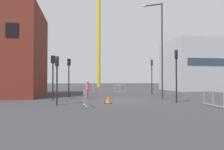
{
  "coord_description": "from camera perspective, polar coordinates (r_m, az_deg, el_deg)",
  "views": [
    {
      "loc": [
        -3.86,
        -17.12,
        1.87
      ],
      "look_at": [
        0.0,
        5.11,
        2.36
      ],
      "focal_mm": 32.44,
      "sensor_mm": 36.0,
      "label": 1
    }
  ],
  "objects": [
    {
      "name": "office_block",
      "position": [
        38.76,
        23.63,
        2.4
      ],
      "size": [
        11.77,
        8.6,
        8.52
      ],
      "color": "#A8AAB2",
      "rests_on": "ground"
    },
    {
      "name": "traffic_light_median",
      "position": [
        15.14,
        -15.26,
        0.8
      ],
      "size": [
        0.27,
        0.38,
        3.53
      ],
      "color": "#232326",
      "rests_on": "ground"
    },
    {
      "name": "traffic_light_crosswalk",
      "position": [
        17.0,
        17.67,
        2.06
      ],
      "size": [
        0.34,
        0.39,
        4.24
      ],
      "color": "black",
      "rests_on": "ground"
    },
    {
      "name": "traffic_cone_orange",
      "position": [
        15.8,
        -1.13,
        -7.07
      ],
      "size": [
        0.57,
        0.57,
        0.57
      ],
      "color": "black",
      "rests_on": "ground"
    },
    {
      "name": "traffic_light_near",
      "position": [
        25.4,
        11.16,
        1.01
      ],
      "size": [
        0.31,
        0.39,
        4.28
      ],
      "color": "#232326",
      "rests_on": "ground"
    },
    {
      "name": "safety_barrier_front",
      "position": [
        15.63,
        26.58,
        -5.9
      ],
      "size": [
        0.22,
        2.49,
        1.08
      ],
      "color": "#9EA0A5",
      "rests_on": "ground"
    },
    {
      "name": "safety_barrier_rear",
      "position": [
        28.66,
        2.31,
        -3.86
      ],
      "size": [
        1.85,
        0.13,
        1.08
      ],
      "color": "#B2B5BA",
      "rests_on": "ground"
    },
    {
      "name": "streetlamp_tall",
      "position": [
        19.8,
        13.36,
        8.6
      ],
      "size": [
        1.72,
        1.0,
        9.09
      ],
      "color": "#2D2D30",
      "rests_on": "ground"
    },
    {
      "name": "traffic_light_corner",
      "position": [
        21.4,
        -12.07,
        0.99
      ],
      "size": [
        0.37,
        0.37,
        4.01
      ],
      "color": "black",
      "rests_on": "ground"
    },
    {
      "name": "traffic_light_far",
      "position": [
        18.86,
        -16.34,
        1.3
      ],
      "size": [
        0.39,
        0.34,
        4.01
      ],
      "color": "black",
      "rests_on": "ground"
    },
    {
      "name": "pedestrian_walking",
      "position": [
        19.84,
        -6.99,
        -3.62
      ],
      "size": [
        0.34,
        0.34,
        1.79
      ],
      "color": "red",
      "rests_on": "ground"
    },
    {
      "name": "safety_barrier_mid_span",
      "position": [
        13.75,
        -7.6,
        -6.68
      ],
      "size": [
        0.24,
        1.8,
        1.08
      ],
      "color": "gray",
      "rests_on": "ground"
    },
    {
      "name": "safety_barrier_left_run",
      "position": [
        27.68,
        -5.31,
        -3.94
      ],
      "size": [
        0.19,
        2.26,
        1.08
      ],
      "color": "#9EA0A5",
      "rests_on": "ground"
    },
    {
      "name": "construction_crane",
      "position": [
        54.93,
        -3.87,
        15.3
      ],
      "size": [
        12.9,
        5.48,
        28.15
      ],
      "color": "gold",
      "rests_on": "ground"
    },
    {
      "name": "ground",
      "position": [
        17.65,
        2.86,
        -7.32
      ],
      "size": [
        160.0,
        160.0,
        0.0
      ],
      "primitive_type": "plane",
      "color": "#333335"
    }
  ]
}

